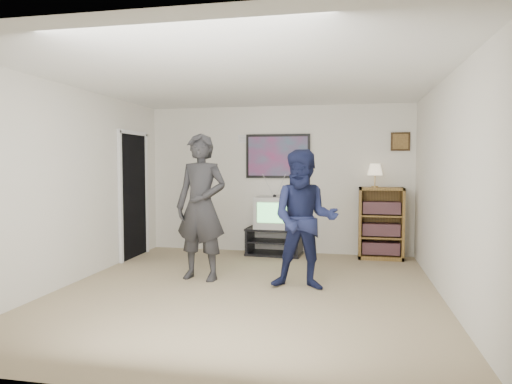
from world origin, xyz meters
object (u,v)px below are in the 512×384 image
(crt_television, at_px, (274,212))
(person_short, at_px, (304,220))
(media_stand, at_px, (274,241))
(person_tall, at_px, (201,207))
(bookshelf, at_px, (381,223))

(crt_television, height_order, person_short, person_short)
(media_stand, distance_m, person_short, 2.17)
(person_tall, bearing_deg, person_short, 0.41)
(person_tall, xyz_separation_m, person_short, (1.37, -0.20, -0.11))
(crt_television, relative_size, bookshelf, 0.54)
(person_short, bearing_deg, bookshelf, 62.65)
(crt_television, bearing_deg, bookshelf, 2.68)
(media_stand, bearing_deg, crt_television, 3.64)
(media_stand, bearing_deg, bookshelf, 5.31)
(bookshelf, height_order, person_tall, person_tall)
(person_short, bearing_deg, media_stand, 109.05)
(crt_television, height_order, person_tall, person_tall)
(crt_television, xyz_separation_m, bookshelf, (1.72, 0.05, -0.14))
(person_short, bearing_deg, person_tall, 171.70)
(crt_television, height_order, bookshelf, bookshelf)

